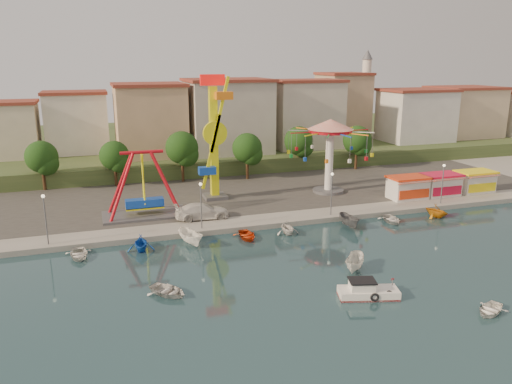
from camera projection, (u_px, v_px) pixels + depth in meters
name	position (u px, v px, depth m)	size (l,w,h in m)	color
ground	(316.00, 269.00, 46.54)	(200.00, 200.00, 0.00)	#15313B
quay_deck	(189.00, 153.00, 103.39)	(200.00, 100.00, 0.60)	#9E998E
asphalt_pad	(230.00, 187.00, 73.93)	(90.00, 28.00, 0.01)	#4C4944
hill_terrace	(185.00, 143.00, 107.67)	(200.00, 60.00, 3.00)	#384C26
pirate_ship_ride	(144.00, 185.00, 59.48)	(10.00, 5.00, 8.00)	#59595E
kamikaze_tower	(215.00, 140.00, 65.87)	(3.93, 3.10, 16.50)	#59595E
wave_swinger	(330.00, 139.00, 69.37)	(11.60, 11.60, 10.40)	#59595E
booth_left	(408.00, 187.00, 67.56)	(5.40, 3.78, 3.08)	white
booth_mid	(440.00, 184.00, 69.16)	(5.40, 3.78, 3.08)	white
booth_right	(475.00, 181.00, 70.94)	(5.40, 3.78, 3.08)	white
lamp_post_0	(46.00, 221.00, 50.41)	(0.14, 0.14, 5.00)	#59595E
lamp_post_1	(201.00, 207.00, 55.26)	(0.14, 0.14, 5.00)	#59595E
lamp_post_2	(331.00, 195.00, 60.11)	(0.14, 0.14, 5.00)	#59595E
lamp_post_3	(442.00, 185.00, 64.95)	(0.14, 0.14, 5.00)	#59595E
tree_0	(41.00, 157.00, 71.21)	(4.60, 4.60, 7.19)	#382314
tree_1	(114.00, 156.00, 73.64)	(4.35, 4.35, 6.80)	#382314
tree_2	(182.00, 148.00, 76.09)	(5.02, 5.02, 7.85)	#382314
tree_3	(247.00, 148.00, 77.88)	(4.68, 4.68, 7.32)	#382314
tree_4	(299.00, 141.00, 83.61)	(4.86, 4.86, 7.60)	#382314
tree_5	(357.00, 140.00, 84.98)	(4.83, 4.83, 7.54)	#382314
building_1	(77.00, 130.00, 85.39)	(12.33, 9.01, 8.63)	silver
building_2	(153.00, 119.00, 89.56)	(11.95, 9.28, 11.23)	tan
building_3	(232.00, 124.00, 91.10)	(12.59, 10.50, 9.20)	beige
building_4	(293.00, 119.00, 98.30)	(10.75, 9.23, 9.24)	beige
building_5	(358.00, 113.00, 100.35)	(12.77, 10.96, 11.21)	tan
building_6	(413.00, 109.00, 102.35)	(8.23, 8.98, 12.36)	silver
building_7	(444.00, 113.00, 110.93)	(11.59, 10.93, 8.76)	beige
minaret	(366.00, 92.00, 103.81)	(2.80, 2.80, 18.00)	silver
cabin_motorboat	(367.00, 292.00, 40.81)	(5.18, 3.08, 1.71)	white
rowboat_a	(168.00, 291.00, 41.26)	(2.55, 3.57, 0.74)	silver
rowboat_b	(490.00, 309.00, 38.25)	(2.19, 3.07, 0.64)	white
skiff	(355.00, 263.00, 45.88)	(1.46, 3.88, 1.50)	silver
van	(202.00, 211.00, 59.12)	(2.59, 6.36, 1.85)	silver
moored_boat_0	(79.00, 254.00, 49.07)	(2.53, 3.54, 0.73)	silver
moored_boat_1	(141.00, 243.00, 50.77)	(2.75, 3.19, 1.68)	blue
moored_boat_2	(191.00, 238.00, 52.35)	(1.58, 4.20, 1.62)	white
moored_boat_3	(247.00, 235.00, 54.32)	(2.50, 3.50, 0.72)	red
moored_boat_4	(287.00, 227.00, 55.66)	(2.51, 2.91, 1.53)	silver
moored_boat_5	(349.00, 221.00, 58.01)	(1.44, 3.82, 1.48)	#55565A
moored_boat_6	(391.00, 219.00, 59.84)	(2.54, 3.56, 0.74)	silver
moored_boat_7	(436.00, 211.00, 61.65)	(2.73, 3.17, 1.67)	orange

